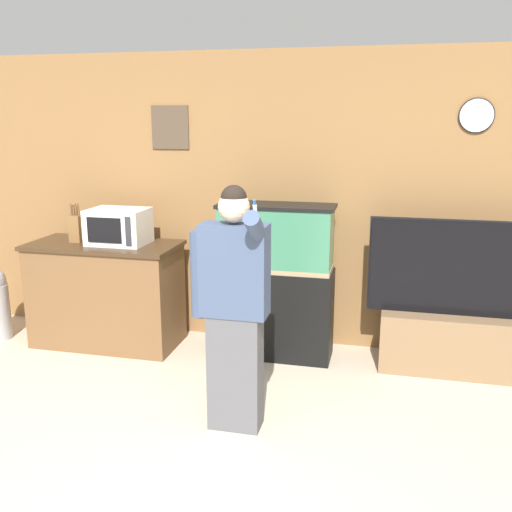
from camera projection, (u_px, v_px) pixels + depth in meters
wall_back_paneled at (279, 201)px, 5.10m from camera, size 10.00×0.08×2.60m
counter_island at (107, 294)px, 5.18m from camera, size 1.34×0.64×0.94m
microwave at (119, 226)px, 5.02m from camera, size 0.51×0.38×0.31m
knife_block at (76, 228)px, 5.10m from camera, size 0.11×0.09×0.35m
aquarium_on_stand at (276, 282)px, 4.87m from camera, size 0.98×0.37×1.34m
tv_on_stand at (461, 328)px, 4.61m from camera, size 1.52×0.40×1.26m
person_standing at (233, 306)px, 3.67m from camera, size 0.51×0.39×1.64m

